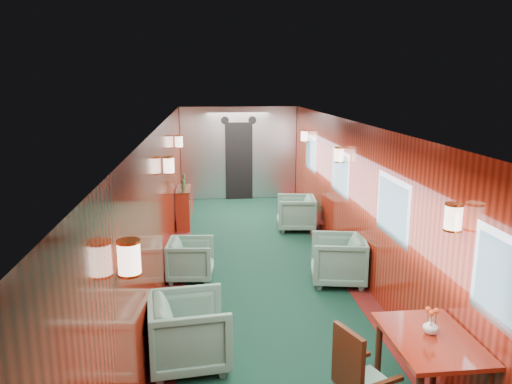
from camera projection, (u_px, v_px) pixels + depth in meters
room at (266, 181)px, 7.09m from camera, size 12.00×12.10×2.40m
bulkhead at (239, 154)px, 12.93m from camera, size 2.98×0.17×2.39m
windows_right at (362, 188)px, 7.52m from camera, size 0.02×8.60×0.80m
wall_sconces at (262, 164)px, 7.60m from camera, size 2.97×7.97×0.25m
dining_table at (430, 350)px, 4.46m from camera, size 0.75×1.07×0.79m
side_chair at (358, 377)px, 4.27m from camera, size 0.57×0.58×1.00m
credenza at (184, 207)px, 10.51m from camera, size 0.29×0.93×1.11m
flower_vase at (431, 326)px, 4.48m from camera, size 0.17×0.17×0.14m
armchair_left_near at (189, 332)px, 5.35m from camera, size 0.94×0.92×0.77m
armchair_left_far at (191, 259)px, 7.73m from camera, size 0.75×0.74×0.64m
armchair_right_near at (338, 260)px, 7.57m from camera, size 0.93×0.91×0.73m
armchair_right_far at (296, 213)px, 10.32m from camera, size 0.86×0.84×0.71m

